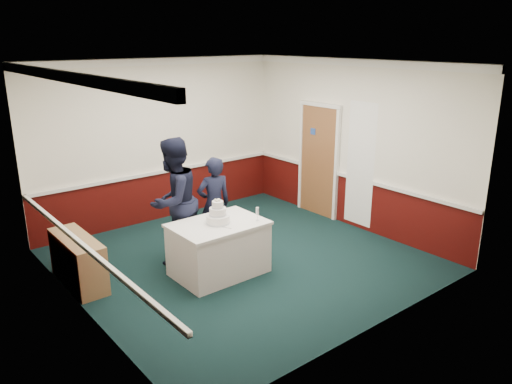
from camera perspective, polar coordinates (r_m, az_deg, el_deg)
ground at (r=7.91m, az=-1.50°, el=-7.71°), size 5.00×5.00×0.00m
room_shell at (r=7.83m, az=-3.90°, el=7.12°), size 5.00×5.00×3.00m
sideboard at (r=7.47m, az=-19.65°, el=-7.41°), size 0.41×1.20×0.70m
cake_table at (r=7.34m, az=-4.29°, el=-6.40°), size 1.32×0.92×0.79m
wedding_cake at (r=7.15m, az=-4.37°, el=-2.73°), size 0.35×0.35×0.36m
cake_knife at (r=7.02m, az=-3.62°, el=-4.05°), size 0.10×0.21×0.00m
champagne_flute at (r=7.21m, az=0.16°, el=-2.27°), size 0.05×0.05×0.21m
person_man at (r=7.65m, az=-9.41°, el=-1.03°), size 1.16×1.05×1.94m
person_woman at (r=8.03m, az=-4.82°, el=-1.41°), size 0.63×0.48×1.56m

